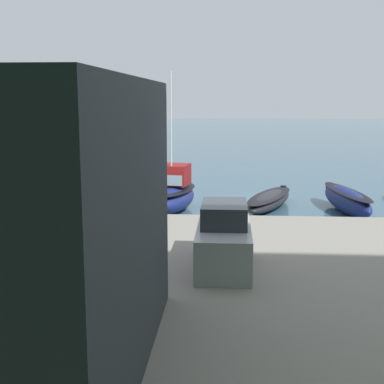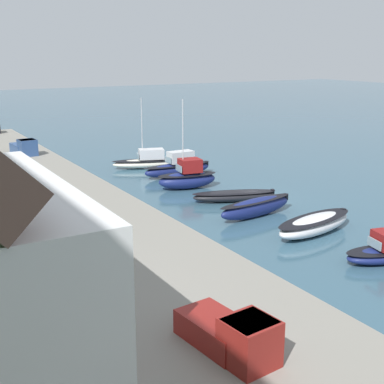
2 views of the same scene
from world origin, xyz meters
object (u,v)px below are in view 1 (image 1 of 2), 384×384
at_px(moored_boat_5, 174,194).
at_px(parked_car_0, 224,240).
at_px(moored_boat_3, 346,200).
at_px(moored_boat_6, 102,190).
at_px(moored_boat_4, 270,200).
at_px(moored_boat_7, 18,194).

xyz_separation_m(moored_boat_5, parked_car_0, (-3.46, 16.56, 1.38)).
relative_size(moored_boat_3, moored_boat_6, 0.97).
bearing_deg(moored_boat_4, moored_boat_3, -173.76).
height_order(moored_boat_7, parked_car_0, moored_boat_7).
bearing_deg(moored_boat_5, moored_boat_7, 4.49).
relative_size(moored_boat_6, moored_boat_7, 0.94).
xyz_separation_m(moored_boat_3, moored_boat_6, (16.38, -1.59, 0.19)).
height_order(moored_boat_3, moored_boat_7, moored_boat_7).
distance_m(moored_boat_3, moored_boat_5, 11.18).
height_order(moored_boat_6, moored_boat_7, moored_boat_7).
xyz_separation_m(moored_boat_4, moored_boat_5, (6.35, 1.34, 0.60)).
relative_size(moored_boat_5, parked_car_0, 2.13).
relative_size(moored_boat_4, moored_boat_7, 0.93).
bearing_deg(moored_boat_6, moored_boat_4, 177.19).
height_order(moored_boat_3, moored_boat_4, moored_boat_3).
relative_size(moored_boat_5, moored_boat_6, 1.09).
bearing_deg(moored_boat_4, moored_boat_6, 17.62).
relative_size(moored_boat_3, moored_boat_4, 0.98).
relative_size(moored_boat_3, moored_boat_5, 0.88).
relative_size(moored_boat_4, moored_boat_6, 0.99).
bearing_deg(moored_boat_5, moored_boat_6, -9.77).
bearing_deg(moored_boat_7, parked_car_0, 147.50).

